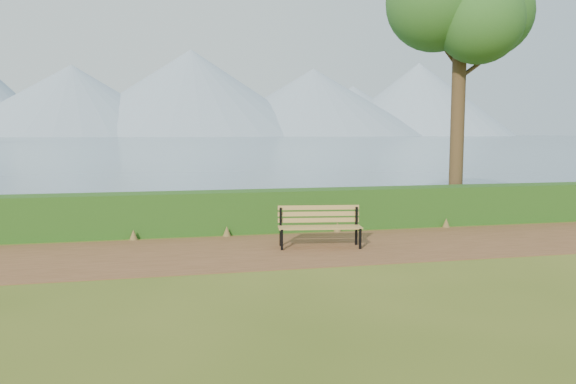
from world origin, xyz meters
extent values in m
plane|color=#445418|center=(0.00, 0.00, 0.00)|extent=(140.00, 140.00, 0.00)
cube|color=brown|center=(0.00, 0.30, 0.01)|extent=(40.00, 3.40, 0.01)
cube|color=#1C4213|center=(0.00, 2.60, 0.50)|extent=(32.00, 0.85, 1.00)
cube|color=slate|center=(0.00, 260.00, 0.01)|extent=(700.00, 510.00, 0.00)
cone|color=#7B90A4|center=(-60.00, 395.00, 24.00)|extent=(160.00, 160.00, 48.00)
cone|color=#7B90A4|center=(20.00, 405.00, 31.00)|extent=(190.00, 190.00, 62.00)
cone|color=#7B90A4|center=(110.00, 400.00, 25.00)|extent=(170.00, 170.00, 50.00)
cone|color=#7B90A4|center=(200.00, 410.00, 29.00)|extent=(150.00, 150.00, 58.00)
cone|color=#7B90A4|center=(-10.00, 430.00, 17.50)|extent=(120.00, 120.00, 35.00)
cone|color=#7B90A4|center=(150.00, 425.00, 20.00)|extent=(130.00, 130.00, 40.00)
cube|color=black|center=(-0.18, 0.23, 0.22)|extent=(0.06, 0.06, 0.44)
cube|color=black|center=(-0.11, 0.65, 0.42)|extent=(0.06, 0.06, 0.83)
cube|color=black|center=(-0.15, 0.44, 0.41)|extent=(0.12, 0.50, 0.05)
cube|color=black|center=(1.43, -0.01, 0.22)|extent=(0.06, 0.06, 0.44)
cube|color=black|center=(1.49, 0.41, 0.42)|extent=(0.06, 0.06, 0.83)
cube|color=black|center=(1.46, 0.20, 0.41)|extent=(0.12, 0.50, 0.05)
cube|color=#A68140|center=(0.63, 0.14, 0.44)|extent=(1.73, 0.35, 0.03)
cube|color=#A68140|center=(0.65, 0.26, 0.44)|extent=(1.73, 0.35, 0.03)
cube|color=#A68140|center=(0.67, 0.38, 0.44)|extent=(1.73, 0.35, 0.03)
cube|color=#A68140|center=(0.68, 0.50, 0.44)|extent=(1.73, 0.35, 0.03)
cube|color=#A68140|center=(0.69, 0.56, 0.55)|extent=(1.73, 0.30, 0.10)
cube|color=#A68140|center=(0.69, 0.56, 0.69)|extent=(1.73, 0.30, 0.10)
cube|color=#A68140|center=(0.69, 0.56, 0.82)|extent=(1.73, 0.30, 0.10)
cylinder|color=#322314|center=(5.55, 3.50, 3.44)|extent=(0.38, 0.38, 6.88)
sphere|color=#21511B|center=(6.45, 3.61, 5.73)|extent=(2.48, 2.48, 2.48)
sphere|color=#21511B|center=(4.76, 3.46, 5.93)|extent=(2.68, 2.68, 2.68)
sphere|color=#21511B|center=(5.70, 2.79, 5.35)|extent=(2.29, 2.29, 2.29)
cylinder|color=#322314|center=(5.98, 3.50, 4.20)|extent=(1.01, 0.11, 0.75)
cylinder|color=#322314|center=(5.17, 3.59, 4.68)|extent=(0.78, 0.36, 0.69)
camera|label=1|loc=(-2.55, -10.84, 2.40)|focal=35.00mm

